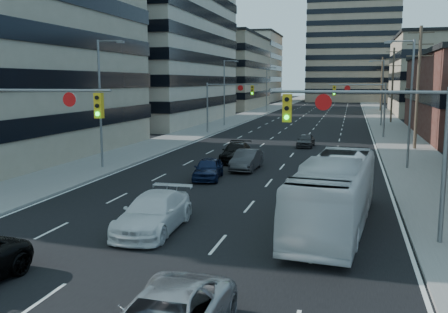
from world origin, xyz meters
The scene contains 26 objects.
ground centered at (0.00, 0.00, 0.00)m, with size 400.00×400.00×0.00m, color black.
road_surface centered at (0.00, 130.00, 0.01)m, with size 18.00×300.00×0.02m, color black.
sidewalk_left centered at (-11.50, 130.00, 0.07)m, with size 5.00×300.00×0.15m, color slate.
sidewalk_right centered at (11.50, 130.00, 0.07)m, with size 5.00×300.00×0.15m, color slate.
office_left_mid centered at (-27.00, 60.00, 14.00)m, with size 26.00×34.00×28.00m, color #ADA089.
office_left_far centered at (-24.00, 100.00, 8.00)m, with size 20.00×30.00×16.00m, color gray.
apartment_tower centered at (6.00, 150.00, 29.00)m, with size 26.00×26.00×58.00m, color gray.
bg_block_left centered at (-28.00, 140.00, 10.00)m, with size 24.00×24.00×20.00m, color #ADA089.
signal_near_left centered at (-7.45, 8.00, 4.33)m, with size 6.59×0.33×6.00m.
signal_near_right centered at (7.45, 8.00, 4.33)m, with size 6.59×0.33×6.00m.
signal_far_left centered at (-7.68, 45.00, 4.30)m, with size 6.09×0.33×6.00m.
signal_far_right centered at (7.68, 45.00, 4.30)m, with size 6.09×0.33×6.00m.
utility_pole_block centered at (12.20, 36.00, 5.78)m, with size 2.20×0.28×11.00m.
utility_pole_midblock centered at (12.20, 66.00, 5.78)m, with size 2.20×0.28×11.00m.
utility_pole_distant centered at (12.20, 96.00, 5.78)m, with size 2.20×0.28×11.00m.
streetlight_left_near centered at (-10.34, 20.00, 5.05)m, with size 2.03×0.22×9.00m.
streetlight_left_mid centered at (-10.34, 55.00, 5.05)m, with size 2.03×0.22×9.00m.
streetlight_left_far centered at (-10.34, 90.00, 5.05)m, with size 2.03×0.22×9.00m.
streetlight_right_near centered at (10.34, 25.00, 5.05)m, with size 2.03×0.22×9.00m.
streetlight_right_far centered at (10.34, 60.00, 5.05)m, with size 2.03×0.22×9.00m.
white_van centered at (-1.27, 7.08, 0.78)m, with size 2.17×5.34×1.55m, color silver.
transit_bus centered at (6.00, 9.42, 1.51)m, with size 2.54×10.84×3.02m, color silver.
sedan_blue centered at (-2.16, 18.29, 0.68)m, with size 1.61×4.01×1.37m, color #0D1736.
sedan_grey_center centered at (-0.47, 22.18, 0.71)m, with size 1.51×4.32×1.42m, color #313133.
sedan_black_far centered at (-2.00, 25.55, 0.72)m, with size 2.02×4.98×1.45m, color black.
sedan_grey_right centered at (2.44, 35.62, 0.62)m, with size 1.47×3.65×1.24m, color #343537.
Camera 1 is at (6.58, -11.73, 6.22)m, focal length 40.00 mm.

